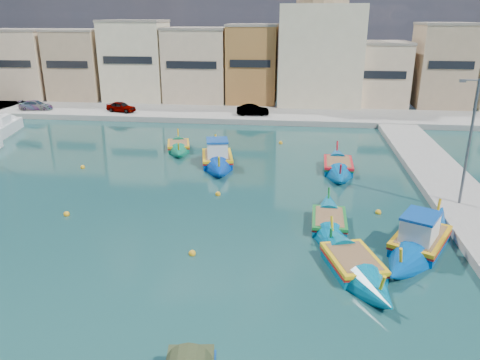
% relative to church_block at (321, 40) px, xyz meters
% --- Properties ---
extents(ground, '(160.00, 160.00, 0.00)m').
position_rel_church_block_xyz_m(ground, '(-10.00, -40.00, -8.41)').
color(ground, '#123636').
rests_on(ground, ground).
extents(north_quay, '(80.00, 8.00, 0.60)m').
position_rel_church_block_xyz_m(north_quay, '(-10.00, -8.00, -8.11)').
color(north_quay, gray).
rests_on(north_quay, ground).
extents(north_townhouses, '(83.20, 7.87, 10.19)m').
position_rel_church_block_xyz_m(north_townhouses, '(-3.32, -0.64, -3.41)').
color(north_townhouses, '#CCAF8D').
rests_on(north_townhouses, ground).
extents(church_block, '(10.00, 10.00, 19.10)m').
position_rel_church_block_xyz_m(church_block, '(0.00, 0.00, 0.00)').
color(church_block, beige).
rests_on(church_block, ground).
extents(quay_street_lamp, '(1.18, 0.16, 8.00)m').
position_rel_church_block_xyz_m(quay_street_lamp, '(7.44, -34.00, -4.07)').
color(quay_street_lamp, '#595B60').
rests_on(quay_street_lamp, ground).
extents(parked_cars, '(30.05, 2.26, 1.20)m').
position_rel_church_block_xyz_m(parked_cars, '(-22.19, -9.50, -7.22)').
color(parked_cars, '#4C1919').
rests_on(parked_cars, north_quay).
extents(luzzu_turquoise_cabin, '(6.50, 9.72, 3.17)m').
position_rel_church_block_xyz_m(luzzu_turquoise_cabin, '(3.97, -39.40, -8.03)').
color(luzzu_turquoise_cabin, '#0049A2').
rests_on(luzzu_turquoise_cabin, ground).
extents(luzzu_blue_cabin, '(4.12, 9.52, 3.28)m').
position_rel_church_block_xyz_m(luzzu_blue_cabin, '(-8.78, -26.42, -8.01)').
color(luzzu_blue_cabin, '#0036AD').
rests_on(luzzu_blue_cabin, ground).
extents(luzzu_cyan_mid, '(2.39, 8.89, 2.61)m').
position_rel_church_block_xyz_m(luzzu_cyan_mid, '(0.75, -26.87, -8.13)').
color(luzzu_cyan_mid, '#0059A0').
rests_on(luzzu_cyan_mid, ground).
extents(luzzu_green, '(3.53, 7.30, 2.23)m').
position_rel_church_block_xyz_m(luzzu_green, '(-12.93, -22.59, -8.17)').
color(luzzu_green, '#0B7653').
rests_on(luzzu_green, ground).
extents(luzzu_blue_south, '(2.11, 8.06, 2.31)m').
position_rel_church_block_xyz_m(luzzu_blue_south, '(-0.51, -37.38, -8.17)').
color(luzzu_blue_south, '#006B9A').
rests_on(luzzu_blue_south, ground).
extents(luzzu_cyan_south, '(4.30, 8.39, 2.53)m').
position_rel_church_block_xyz_m(luzzu_cyan_south, '(0.32, -42.07, -8.14)').
color(luzzu_cyan_south, '#007096').
rests_on(luzzu_cyan_south, ground).
extents(yacht_north, '(4.52, 9.64, 12.41)m').
position_rel_church_block_xyz_m(yacht_north, '(-32.70, -17.33, -7.92)').
color(yacht_north, white).
rests_on(yacht_north, ground).
extents(mooring_buoys, '(21.99, 22.41, 0.36)m').
position_rel_church_block_xyz_m(mooring_buoys, '(-8.59, -32.65, -8.33)').
color(mooring_buoys, '#F7AC1A').
rests_on(mooring_buoys, ground).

